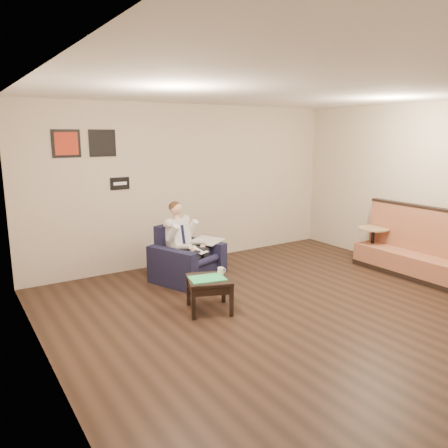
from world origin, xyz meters
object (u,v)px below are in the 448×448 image
banquette (420,244)px  green_folder (207,278)px  armchair (187,254)px  side_table (209,294)px  coffee_mug (221,271)px  cafe_table (372,246)px  smartphone (211,274)px  seated_man (193,245)px

banquette → green_folder: bearing=169.3°
armchair → side_table: bearing=-126.6°
coffee_mug → banquette: 3.39m
coffee_mug → cafe_table: (3.32, 0.19, -0.16)m
side_table → smartphone: smartphone is taller
armchair → seated_man: seated_man is taller
side_table → banquette: size_ratio=0.25×
armchair → banquette: 3.72m
smartphone → cafe_table: 3.44m
green_folder → smartphone: (0.14, 0.14, -0.00)m
green_folder → smartphone: size_ratio=3.21×
armchair → side_table: 1.28m
smartphone → armchair: bearing=108.8°
armchair → banquette: banquette is taller
green_folder → coffee_mug: 0.26m
green_folder → banquette: bearing=-10.7°
side_table → seated_man: bearing=71.5°
armchair → cafe_table: armchair is taller
armchair → cafe_table: size_ratio=1.36×
green_folder → smartphone: green_folder is taller
cafe_table → smartphone: bearing=-178.3°
side_table → armchair: bearing=74.9°
side_table → smartphone: bearing=52.0°
side_table → green_folder: size_ratio=1.22×
banquette → cafe_table: (0.01, 0.92, -0.23)m
coffee_mug → cafe_table: size_ratio=0.14×
armchair → coffee_mug: size_ratio=9.54×
seated_man → green_folder: size_ratio=2.67×
seated_man → side_table: bearing=-129.9°
armchair → cafe_table: (3.21, -0.98, -0.11)m
green_folder → banquette: size_ratio=0.20×
armchair → smartphone: bearing=-123.2°
seated_man → side_table: 1.23m
armchair → coffee_mug: 1.17m
side_table → cafe_table: 3.54m
seated_man → side_table: (-0.37, -1.11, -0.37)m
smartphone → green_folder: bearing=-104.0°
coffee_mug → green_folder: bearing=-166.9°
side_table → banquette: 3.61m
cafe_table → seated_man: bearing=164.6°
seated_man → cafe_table: seated_man is taller
side_table → smartphone: size_ratio=3.93×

